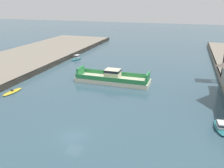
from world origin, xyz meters
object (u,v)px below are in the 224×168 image
object	(u,v)px
moored_boat_near_left	(221,126)
moored_boat_near_right	(77,58)
chain_ferry	(113,78)
moored_boat_mid_left	(12,92)

from	to	relation	value
moored_boat_near_left	moored_boat_near_right	size ratio (longest dim) A/B	0.98
chain_ferry	moored_boat_mid_left	bearing A→B (deg)	-144.99
chain_ferry	moored_boat_near_left	world-z (taller)	chain_ferry
chain_ferry	moored_boat_near_right	distance (m)	28.16
moored_boat_near_left	moored_boat_mid_left	size ratio (longest dim) A/B	0.99
chain_ferry	moored_boat_mid_left	xyz separation A→B (m)	(-19.75, -13.83, -0.87)
moored_boat_near_right	moored_boat_mid_left	bearing A→B (deg)	-89.70
moored_boat_near_right	moored_boat_near_left	bearing A→B (deg)	-39.84
moored_boat_near_left	moored_boat_near_right	xyz separation A→B (m)	(-43.87, 36.60, 0.07)
moored_boat_near_right	moored_boat_mid_left	world-z (taller)	moored_boat_near_right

